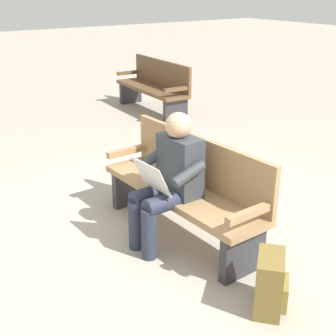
{
  "coord_description": "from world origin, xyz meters",
  "views": [
    {
      "loc": [
        -3.02,
        2.21,
        2.16
      ],
      "look_at": [
        -0.03,
        0.15,
        0.7
      ],
      "focal_mm": 49.48,
      "sensor_mm": 36.0,
      "label": 1
    }
  ],
  "objects_px": {
    "bench_near": "(186,187)",
    "backpack": "(270,284)",
    "person_seated": "(169,177)",
    "bench_far": "(155,86)"
  },
  "relations": [
    {
      "from": "bench_near",
      "to": "backpack",
      "type": "height_order",
      "value": "bench_near"
    },
    {
      "from": "backpack",
      "to": "bench_far",
      "type": "relative_size",
      "value": 0.23
    },
    {
      "from": "backpack",
      "to": "bench_far",
      "type": "distance_m",
      "value": 5.51
    },
    {
      "from": "person_seated",
      "to": "bench_far",
      "type": "height_order",
      "value": "person_seated"
    },
    {
      "from": "bench_near",
      "to": "person_seated",
      "type": "xyz_separation_m",
      "value": [
        -0.07,
        0.23,
        0.17
      ]
    },
    {
      "from": "person_seated",
      "to": "backpack",
      "type": "relative_size",
      "value": 2.76
    },
    {
      "from": "bench_near",
      "to": "backpack",
      "type": "distance_m",
      "value": 1.25
    },
    {
      "from": "backpack",
      "to": "bench_far",
      "type": "height_order",
      "value": "bench_far"
    },
    {
      "from": "person_seated",
      "to": "bench_far",
      "type": "relative_size",
      "value": 0.65
    },
    {
      "from": "bench_near",
      "to": "person_seated",
      "type": "bearing_deg",
      "value": 104.25
    }
  ]
}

